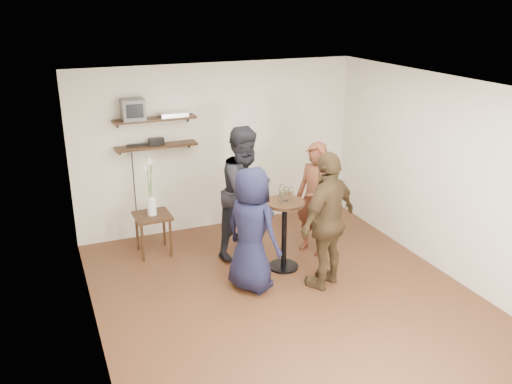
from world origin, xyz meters
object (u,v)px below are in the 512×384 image
(radio, at_px, (156,142))
(side_table, at_px, (153,221))
(person_dark, at_px, (246,192))
(person_plaid, at_px, (315,199))
(person_brown, at_px, (328,221))
(drinks_table, at_px, (284,226))
(person_navy, at_px, (252,230))
(crt_monitor, at_px, (133,109))
(dvd_deck, at_px, (173,114))

(radio, relative_size, side_table, 0.37)
(radio, height_order, person_dark, person_dark)
(person_plaid, height_order, person_brown, person_brown)
(person_plaid, relative_size, person_brown, 0.92)
(side_table, xyz_separation_m, drinks_table, (1.54, -1.13, 0.13))
(drinks_table, xyz_separation_m, person_plaid, (0.62, 0.30, 0.19))
(radio, relative_size, person_navy, 0.14)
(crt_monitor, bearing_deg, side_table, -82.85)
(dvd_deck, relative_size, person_dark, 0.21)
(side_table, xyz_separation_m, person_plaid, (2.15, -0.83, 0.31))
(drinks_table, height_order, person_navy, person_navy)
(crt_monitor, bearing_deg, person_navy, -63.28)
(person_brown, bearing_deg, person_navy, -44.15)
(person_navy, bearing_deg, crt_monitor, -1.45)
(drinks_table, distance_m, person_plaid, 0.71)
(crt_monitor, distance_m, person_navy, 2.54)
(dvd_deck, xyz_separation_m, person_dark, (0.72, -1.05, -0.96))
(radio, bearing_deg, dvd_deck, 0.00)
(crt_monitor, height_order, radio, crt_monitor)
(dvd_deck, bearing_deg, crt_monitor, 180.00)
(crt_monitor, xyz_separation_m, side_table, (0.07, -0.53, -1.52))
(drinks_table, xyz_separation_m, person_brown, (0.31, -0.61, 0.26))
(radio, distance_m, drinks_table, 2.29)
(side_table, distance_m, drinks_table, 1.91)
(radio, height_order, drinks_table, radio)
(side_table, distance_m, person_plaid, 2.33)
(dvd_deck, relative_size, person_navy, 0.25)
(person_brown, bearing_deg, drinks_table, -90.00)
(radio, xyz_separation_m, side_table, (-0.24, -0.53, -1.02))
(dvd_deck, height_order, person_navy, dvd_deck)
(dvd_deck, relative_size, person_plaid, 0.25)
(dvd_deck, xyz_separation_m, side_table, (-0.51, -0.53, -1.40))
(person_plaid, xyz_separation_m, person_dark, (-0.92, 0.31, 0.13))
(crt_monitor, height_order, drinks_table, crt_monitor)
(crt_monitor, relative_size, person_brown, 0.18)
(radio, bearing_deg, drinks_table, -52.03)
(crt_monitor, relative_size, dvd_deck, 0.80)
(person_navy, distance_m, person_brown, 0.96)
(person_dark, bearing_deg, dvd_deck, 97.87)
(crt_monitor, distance_m, side_table, 1.61)
(person_navy, bearing_deg, dvd_deck, -16.24)
(person_brown, bearing_deg, person_dark, -89.99)
(person_plaid, bearing_deg, person_dark, -134.83)
(dvd_deck, bearing_deg, person_plaid, -39.73)
(person_dark, distance_m, person_navy, 0.99)
(person_dark, bearing_deg, crt_monitor, 114.54)
(radio, height_order, person_plaid, person_plaid)
(person_dark, bearing_deg, person_brown, -90.01)
(radio, xyz_separation_m, drinks_table, (1.30, -1.67, -0.89))
(side_table, bearing_deg, radio, 65.91)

